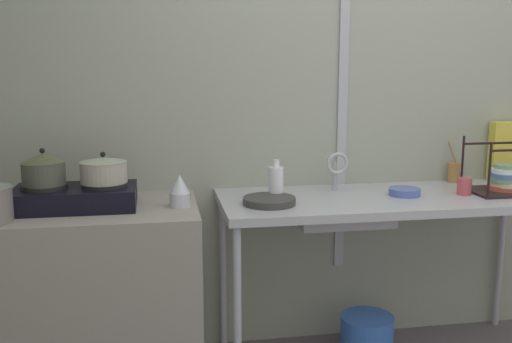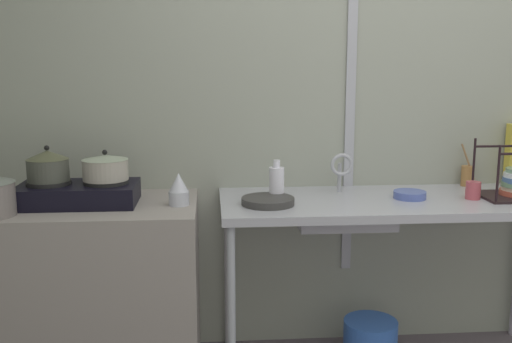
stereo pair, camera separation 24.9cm
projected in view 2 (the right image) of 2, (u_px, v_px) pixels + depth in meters
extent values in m
cube|color=#979B8E|center=(369.00, 92.00, 3.10)|extent=(4.86, 0.10, 2.75)
cube|color=#A8A9B4|center=(351.00, 65.00, 3.01)|extent=(0.05, 0.01, 2.20)
cube|color=gray|center=(88.00, 292.00, 2.80)|extent=(1.06, 0.63, 0.87)
cube|color=#A8A9B4|center=(395.00, 202.00, 2.84)|extent=(1.70, 0.63, 0.04)
cylinder|color=#A5ABB5|center=(232.00, 316.00, 2.58)|extent=(0.04, 0.04, 0.83)
cylinder|color=#ACACB3|center=(228.00, 272.00, 3.12)|extent=(0.04, 0.04, 0.83)
cube|color=black|center=(78.00, 194.00, 2.71)|extent=(0.54, 0.31, 0.10)
cylinder|color=black|center=(49.00, 183.00, 2.69)|extent=(0.20, 0.20, 0.02)
cylinder|color=black|center=(106.00, 182.00, 2.71)|extent=(0.20, 0.20, 0.02)
cylinder|color=#464940|center=(48.00, 170.00, 2.68)|extent=(0.19, 0.19, 0.10)
cone|color=#505239|center=(47.00, 155.00, 2.67)|extent=(0.19, 0.19, 0.04)
sphere|color=black|center=(47.00, 148.00, 2.66)|extent=(0.02, 0.02, 0.02)
cylinder|color=#A69F92|center=(106.00, 170.00, 2.70)|extent=(0.21, 0.21, 0.10)
cone|color=#9BA98F|center=(105.00, 157.00, 2.69)|extent=(0.21, 0.21, 0.02)
sphere|color=black|center=(105.00, 152.00, 2.68)|extent=(0.02, 0.02, 0.02)
cylinder|color=silver|center=(179.00, 198.00, 2.70)|extent=(0.10, 0.10, 0.07)
cone|color=silver|center=(179.00, 182.00, 2.68)|extent=(0.09, 0.09, 0.09)
cube|color=#A8A9B4|center=(343.00, 212.00, 2.82)|extent=(0.46, 0.31, 0.12)
cylinder|color=#A8A9B4|center=(339.00, 177.00, 2.97)|extent=(0.02, 0.02, 0.15)
torus|color=#A8A9B4|center=(342.00, 165.00, 2.91)|extent=(0.12, 0.02, 0.12)
cylinder|color=#363433|center=(268.00, 201.00, 2.71)|extent=(0.25, 0.25, 0.03)
cylinder|color=black|center=(498.00, 175.00, 2.69)|extent=(0.01, 0.01, 0.28)
cylinder|color=black|center=(474.00, 166.00, 2.94)|extent=(0.01, 0.01, 0.28)
cylinder|color=black|center=(508.00, 146.00, 2.94)|extent=(0.35, 0.01, 0.01)
cylinder|color=#B24852|center=(473.00, 190.00, 2.82)|extent=(0.07, 0.07, 0.09)
cylinder|color=#4F61B2|center=(410.00, 195.00, 2.83)|extent=(0.16, 0.16, 0.04)
cylinder|color=white|center=(277.00, 183.00, 2.80)|extent=(0.07, 0.07, 0.16)
cylinder|color=white|center=(277.00, 164.00, 2.78)|extent=(0.03, 0.03, 0.04)
cylinder|color=#A5723E|center=(467.00, 176.00, 3.12)|extent=(0.06, 0.06, 0.11)
cylinder|color=olive|center=(468.00, 162.00, 3.11)|extent=(0.07, 0.05, 0.19)
cylinder|color=blue|center=(370.00, 343.00, 2.97)|extent=(0.27, 0.27, 0.24)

